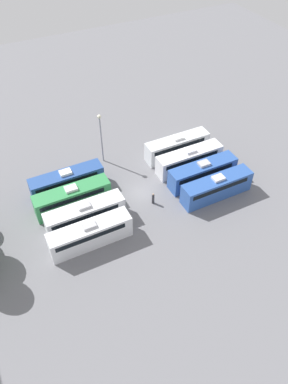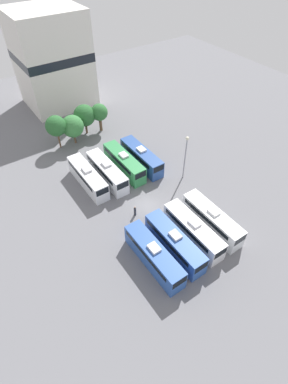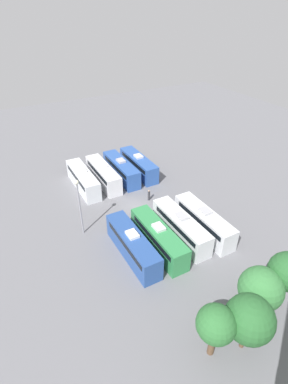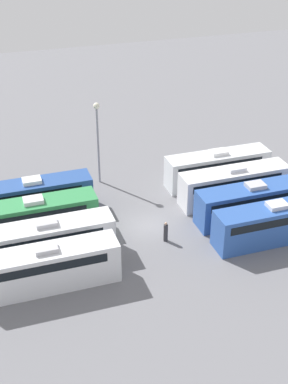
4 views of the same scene
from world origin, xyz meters
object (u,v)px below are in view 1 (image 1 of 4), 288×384
object	(u,v)px
bus_6	(72,197)
bus_5	(85,214)
bus_1	(202,172)
worker_person	(153,199)
bus_2	(189,159)
bus_7	(67,181)
bus_4	(90,234)
bus_0	(217,187)
light_pole	(101,131)
bus_3	(177,146)

from	to	relation	value
bus_6	bus_5	bearing A→B (deg)	-173.12
bus_1	worker_person	distance (m)	8.44
bus_2	worker_person	size ratio (longest dim) A/B	5.74
bus_7	bus_4	bearing A→B (deg)	177.34
bus_0	bus_7	world-z (taller)	same
bus_4	bus_0	bearing A→B (deg)	-89.88
bus_7	light_pole	distance (m)	8.86
bus_2	bus_3	world-z (taller)	same
bus_1	bus_7	xyz separation A→B (m)	(6.88, 17.93, 0.00)
bus_1	bus_5	xyz separation A→B (m)	(-0.17, 17.86, 0.00)
light_pole	bus_1	bearing A→B (deg)	-134.58
bus_7	worker_person	distance (m)	12.30
bus_1	bus_3	size ratio (longest dim) A/B	1.00
bus_7	light_pole	world-z (taller)	light_pole
bus_6	bus_7	size ratio (longest dim) A/B	1.00
bus_6	worker_person	world-z (taller)	bus_6
bus_1	bus_4	size ratio (longest dim) A/B	1.00
bus_3	bus_7	distance (m)	17.79
bus_1	bus_6	world-z (taller)	same
worker_person	light_pole	world-z (taller)	light_pole
bus_7	worker_person	xyz separation A→B (m)	(-7.67, -9.58, -0.90)
bus_6	bus_2	bearing A→B (deg)	-90.28
bus_2	bus_4	world-z (taller)	same
bus_6	bus_3	bearing A→B (deg)	-79.19
worker_person	bus_3	bearing A→B (deg)	-46.69
bus_3	bus_7	bearing A→B (deg)	90.26
bus_1	bus_2	distance (m)	3.41
light_pole	worker_person	bearing A→B (deg)	-167.31
bus_0	bus_4	xyz separation A→B (m)	(-0.04, 18.47, 0.00)
bus_4	worker_person	world-z (taller)	bus_4
bus_2	bus_6	distance (m)	18.16
bus_3	light_pole	xyz separation A→B (m)	(3.86, 10.83, 3.81)
bus_1	bus_7	world-z (taller)	same
bus_0	bus_5	world-z (taller)	same
worker_person	light_pole	bearing A→B (deg)	12.69
bus_7	light_pole	size ratio (longest dim) A/B	1.25
bus_4	bus_5	size ratio (longest dim) A/B	1.00
bus_3	bus_5	bearing A→B (deg)	111.91
bus_5	bus_7	xyz separation A→B (m)	(7.05, 0.08, 0.00)
bus_1	bus_2	size ratio (longest dim) A/B	1.00
bus_2	light_pole	distance (m)	13.66
bus_0	bus_6	bearing A→B (deg)	69.32
bus_5	bus_2	bearing A→B (deg)	-78.60
bus_4	worker_person	bearing A→B (deg)	-75.03
bus_3	bus_4	size ratio (longest dim) A/B	1.00
bus_2	bus_6	xyz separation A→B (m)	(0.09, 18.16, 0.00)
bus_1	bus_6	size ratio (longest dim) A/B	1.00
bus_2	bus_6	size ratio (longest dim) A/B	1.00
bus_6	worker_person	bearing A→B (deg)	-113.29
bus_0	bus_6	distance (m)	19.62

